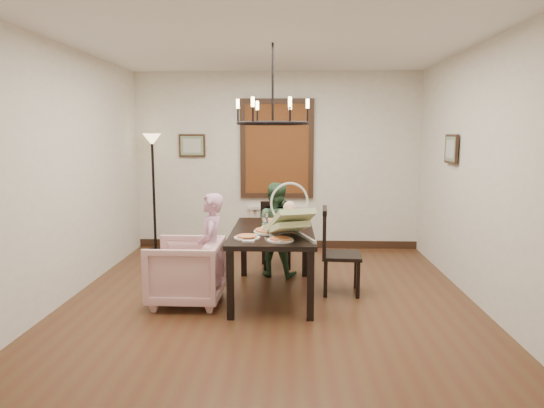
# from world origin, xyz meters

# --- Properties ---
(room_shell) EXTENTS (4.51, 5.00, 2.81)m
(room_shell) POSITION_xyz_m (0.00, 0.37, 1.40)
(room_shell) COLOR #4F321B
(room_shell) RESTS_ON ground
(dining_table) EXTENTS (0.93, 1.63, 0.76)m
(dining_table) POSITION_xyz_m (0.02, 0.14, 0.67)
(dining_table) COLOR black
(dining_table) RESTS_ON room_shell
(chair_far) EXTENTS (0.45, 0.45, 0.91)m
(chair_far) POSITION_xyz_m (0.02, 1.32, 0.45)
(chair_far) COLOR black
(chair_far) RESTS_ON room_shell
(chair_right) EXTENTS (0.47, 0.47, 1.01)m
(chair_right) POSITION_xyz_m (0.81, 0.26, 0.50)
(chair_right) COLOR black
(chair_right) RESTS_ON room_shell
(armchair) EXTENTS (0.79, 0.77, 0.71)m
(armchair) POSITION_xyz_m (-0.91, -0.15, 0.35)
(armchair) COLOR #D7A4A5
(armchair) RESTS_ON room_shell
(elderly_woman) EXTENTS (0.27, 0.38, 1.00)m
(elderly_woman) POSITION_xyz_m (-0.64, -0.13, 0.50)
(elderly_woman) COLOR #CC90AE
(elderly_woman) RESTS_ON room_shell
(seated_man) EXTENTS (0.57, 0.48, 1.01)m
(seated_man) POSITION_xyz_m (0.02, 0.94, 0.51)
(seated_man) COLOR #345839
(seated_man) RESTS_ON room_shell
(baby_bouncer) EXTENTS (0.61, 0.72, 0.40)m
(baby_bouncer) POSITION_xyz_m (0.21, -0.28, 0.96)
(baby_bouncer) COLOR #C4D190
(baby_bouncer) RESTS_ON dining_table
(salad_bowl) EXTENTS (0.28, 0.28, 0.07)m
(salad_bowl) POSITION_xyz_m (0.01, 0.04, 0.79)
(salad_bowl) COLOR white
(salad_bowl) RESTS_ON dining_table
(pizza_platter) EXTENTS (0.34, 0.34, 0.04)m
(pizza_platter) POSITION_xyz_m (-0.01, -0.00, 0.78)
(pizza_platter) COLOR tan
(pizza_platter) RESTS_ON dining_table
(drinking_glass) EXTENTS (0.08, 0.08, 0.16)m
(drinking_glass) POSITION_xyz_m (0.14, 0.07, 0.84)
(drinking_glass) COLOR silver
(drinking_glass) RESTS_ON dining_table
(window_blinds) EXTENTS (1.00, 0.03, 1.40)m
(window_blinds) POSITION_xyz_m (0.00, 2.46, 1.60)
(window_blinds) COLOR brown
(window_blinds) RESTS_ON room_shell
(radiator) EXTENTS (0.92, 0.12, 0.62)m
(radiator) POSITION_xyz_m (0.00, 2.48, 0.35)
(radiator) COLOR silver
(radiator) RESTS_ON room_shell
(picture_back) EXTENTS (0.42, 0.03, 0.36)m
(picture_back) POSITION_xyz_m (-1.35, 2.47, 1.65)
(picture_back) COLOR black
(picture_back) RESTS_ON room_shell
(picture_right) EXTENTS (0.03, 0.42, 0.36)m
(picture_right) POSITION_xyz_m (2.21, 0.90, 1.65)
(picture_right) COLOR black
(picture_right) RESTS_ON room_shell
(floor_lamp) EXTENTS (0.30, 0.30, 1.80)m
(floor_lamp) POSITION_xyz_m (-1.90, 2.15, 0.90)
(floor_lamp) COLOR black
(floor_lamp) RESTS_ON room_shell
(chandelier) EXTENTS (0.80, 0.80, 0.04)m
(chandelier) POSITION_xyz_m (0.02, 0.14, 1.95)
(chandelier) COLOR black
(chandelier) RESTS_ON room_shell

